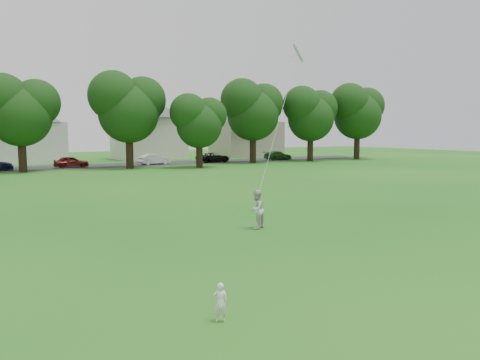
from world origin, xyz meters
TOP-DOWN VIEW (x-y plane):
  - ground at (0.00, 0.00)m, footprint 160.00×160.00m
  - street at (0.00, 42.00)m, footprint 90.00×7.00m
  - toddler at (-2.65, -2.52)m, footprint 0.35×0.30m
  - older_boy at (2.94, 4.68)m, footprint 0.93×0.87m
  - kite at (4.43, 5.32)m, footprint 1.88×1.10m
  - tree_row at (3.96, 36.36)m, footprint 84.84×9.81m
  - parked_cars at (1.11, 41.00)m, footprint 64.16×2.38m
  - house_row at (1.47, 52.00)m, footprint 76.93×13.97m

SIDE VIEW (x-z plane):
  - ground at x=0.00m, z-range 0.00..0.00m
  - street at x=0.00m, z-range 0.00..0.01m
  - toddler at x=-2.65m, z-range 0.00..0.81m
  - parked_cars at x=1.11m, z-range -0.01..1.25m
  - older_boy at x=2.94m, z-range 0.00..1.53m
  - kite at x=4.43m, z-range 0.70..7.61m
  - house_row at x=1.47m, z-range -0.08..10.39m
  - tree_row at x=3.96m, z-range 1.23..11.85m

